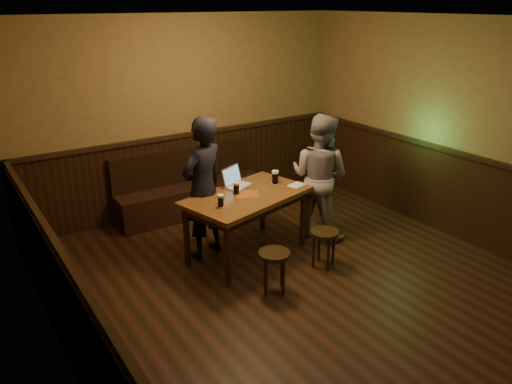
{
  "coord_description": "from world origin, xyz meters",
  "views": [
    {
      "loc": [
        -3.07,
        -3.49,
        2.96
      ],
      "look_at": [
        -0.08,
        1.06,
        0.85
      ],
      "focal_mm": 35.0,
      "sensor_mm": 36.0,
      "label": 1
    }
  ],
  "objects": [
    {
      "name": "pint_mid",
      "position": [
        -0.24,
        1.24,
        0.88
      ],
      "size": [
        0.1,
        0.1,
        0.15
      ],
      "color": "maroon",
      "rests_on": "pub_table"
    },
    {
      "name": "pint_left",
      "position": [
        -0.59,
        1.0,
        0.88
      ],
      "size": [
        0.09,
        0.09,
        0.15
      ],
      "color": "maroon",
      "rests_on": "pub_table"
    },
    {
      "name": "laptop",
      "position": [
        -0.11,
        1.47,
        0.87
      ],
      "size": [
        0.42,
        0.38,
        0.24
      ],
      "rotation": [
        0.0,
        0.0,
        0.41
      ],
      "color": "silver",
      "rests_on": "pub_table"
    },
    {
      "name": "bench",
      "position": [
        -0.14,
        2.75,
        0.31
      ],
      "size": [
        2.2,
        0.5,
        0.95
      ],
      "color": "black",
      "rests_on": "ground"
    },
    {
      "name": "person_grey",
      "position": [
        0.95,
        1.14,
        0.83
      ],
      "size": [
        0.89,
        0.98,
        1.65
      ],
      "primitive_type": "imported",
      "rotation": [
        0.0,
        0.0,
        1.97
      ],
      "color": "gray",
      "rests_on": "ground"
    },
    {
      "name": "room",
      "position": [
        0.0,
        0.22,
        1.2
      ],
      "size": [
        5.04,
        6.04,
        2.84
      ],
      "color": "black",
      "rests_on": "ground"
    },
    {
      "name": "menu",
      "position": [
        0.54,
        1.09,
        0.81
      ],
      "size": [
        0.25,
        0.19,
        0.0
      ],
      "primitive_type": "cube",
      "rotation": [
        0.0,
        0.0,
        0.22
      ],
      "color": "silver",
      "rests_on": "pub_table"
    },
    {
      "name": "pub_table",
      "position": [
        -0.14,
        1.16,
        0.7
      ],
      "size": [
        1.67,
        1.2,
        0.81
      ],
      "rotation": [
        0.0,
        0.0,
        0.25
      ],
      "color": "#552E18",
      "rests_on": "ground"
    },
    {
      "name": "pint_right",
      "position": [
        0.35,
        1.28,
        0.89
      ],
      "size": [
        0.11,
        0.11,
        0.17
      ],
      "color": "maroon",
      "rests_on": "pub_table"
    },
    {
      "name": "stool_right",
      "position": [
        0.46,
        0.44,
        0.36
      ],
      "size": [
        0.41,
        0.41,
        0.45
      ],
      "rotation": [
        0.0,
        0.0,
        -0.27
      ],
      "color": "black",
      "rests_on": "ground"
    },
    {
      "name": "person_suit",
      "position": [
        -0.55,
        1.49,
        0.87
      ],
      "size": [
        0.74,
        0.61,
        1.74
      ],
      "primitive_type": "imported",
      "rotation": [
        0.0,
        0.0,
        3.49
      ],
      "color": "black",
      "rests_on": "ground"
    },
    {
      "name": "stool_left",
      "position": [
        -0.34,
        0.32,
        0.37
      ],
      "size": [
        0.41,
        0.41,
        0.47
      ],
      "rotation": [
        0.0,
        0.0,
        0.23
      ],
      "color": "black",
      "rests_on": "ground"
    }
  ]
}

